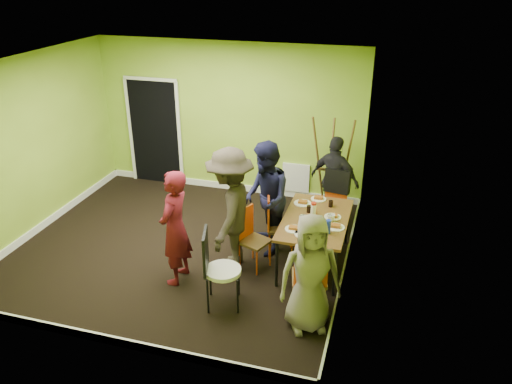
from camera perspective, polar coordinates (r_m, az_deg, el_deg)
ground at (r=7.89m, az=-8.25°, el=-6.20°), size 5.00×5.00×0.00m
room_walls at (r=7.48m, az=-8.74°, el=0.47°), size 5.04×4.54×2.82m
dining_table at (r=7.11m, az=6.83°, el=-3.41°), size 0.90×1.50×0.75m
chair_left_far at (r=7.40m, az=2.26°, el=-3.42°), size 0.48×0.48×0.96m
chair_left_near at (r=7.12m, az=-0.62°, el=-4.89°), size 0.48×0.48×0.90m
chair_back_end at (r=8.19m, az=9.16°, el=0.52°), size 0.48×0.54×1.00m
chair_front_end at (r=6.18m, az=6.18°, el=-9.44°), size 0.51×0.51×1.03m
chair_bentwood at (r=6.33m, az=-4.50°, el=-8.34°), size 0.52×0.51×1.07m
easel at (r=8.48m, az=8.60°, el=2.72°), size 0.71×0.67×1.78m
plate_near_left at (r=7.48m, az=5.36°, el=-1.29°), size 0.26×0.26×0.01m
plate_near_right at (r=6.77m, az=4.33°, el=-4.26°), size 0.24×0.24×0.01m
plate_far_back at (r=7.64m, az=7.16°, el=-0.79°), size 0.23×0.23×0.01m
plate_far_front at (r=6.67m, az=5.49°, el=-4.80°), size 0.25×0.25×0.01m
plate_wall_back at (r=7.14m, az=8.75°, el=-2.83°), size 0.24×0.24×0.01m
plate_wall_front at (r=6.88m, az=9.07°, el=-3.99°), size 0.25×0.25×0.01m
thermos at (r=7.05m, az=6.57°, el=-2.19°), size 0.08×0.08×0.21m
blue_bottle at (r=6.70m, az=8.23°, el=-3.93°), size 0.07×0.07×0.19m
orange_bottle at (r=7.20m, az=6.79°, el=-2.12°), size 0.04×0.04×0.09m
glass_mid at (r=7.22m, az=6.08°, el=-1.93°), size 0.07×0.07×0.11m
glass_back at (r=7.42m, az=8.54°, el=-1.33°), size 0.07×0.07×0.10m
glass_front at (r=6.56m, az=7.40°, el=-5.06°), size 0.06×0.06×0.09m
cup_a at (r=6.96m, az=5.42°, el=-3.07°), size 0.11×0.11×0.09m
cup_b at (r=7.01m, az=8.56°, el=-2.94°), size 0.11×0.11×0.10m
person_standing at (r=6.75m, az=-9.25°, el=-4.06°), size 0.40×0.60×1.63m
person_left_far at (r=7.34m, az=1.09°, el=-0.76°), size 0.95×1.04×1.73m
person_left_near at (r=6.93m, az=-2.95°, el=-2.08°), size 0.76×1.22×1.81m
person_back_end at (r=8.35m, az=8.98°, el=1.37°), size 0.95×0.67×1.50m
person_front_end at (r=5.90m, az=6.20°, el=-9.28°), size 0.86×0.73×1.50m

